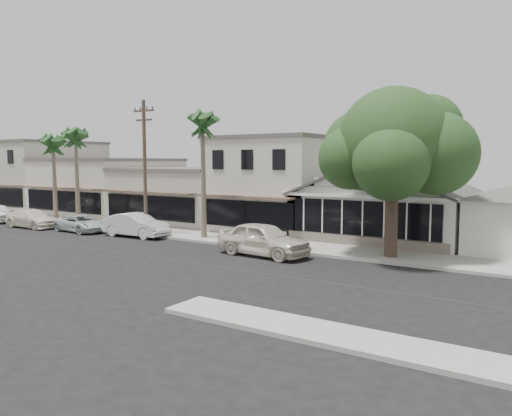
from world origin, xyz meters
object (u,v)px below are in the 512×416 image
Objects in this scene: utility_pole at (145,164)px; car_2 at (81,223)px; car_1 at (136,225)px; car_3 at (32,218)px; car_0 at (263,239)px; shade_tree at (394,147)px.

utility_pole is 6.77m from car_2.
car_1 is at bearing -79.90° from car_2.
car_2 is at bearing 92.50° from car_1.
car_3 is (-10.18, -1.78, -4.10)m from utility_pole.
car_3 is at bearing 92.82° from car_1.
car_0 is 15.59m from car_2.
car_0 is 20.58m from car_3.
car_0 is at bearing -87.28° from car_2.
car_3 is (-20.58, -0.09, -0.20)m from car_0.
car_0 reaches higher than car_3.
car_2 is at bearing 93.62° from car_0.
shade_tree is at bearing -78.88° from car_2.
car_0 is 10.62m from car_1.
car_1 is 0.55× the size of shade_tree.
utility_pole is 4.08m from car_1.
car_0 is 8.20m from shade_tree.
car_2 is (-5.00, -0.50, -0.18)m from car_1.
shade_tree reaches higher than car_3.
car_1 is at bearing 90.14° from car_0.
car_0 is 1.10× the size of car_3.
car_2 is (-5.18, -1.23, -4.19)m from utility_pole.
car_3 is 27.14m from shade_tree.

